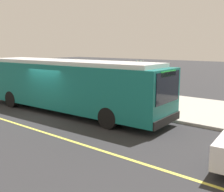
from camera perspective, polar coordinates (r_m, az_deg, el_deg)
name	(u,v)px	position (r m, az deg, el deg)	size (l,w,h in m)	color
ground_plane	(50,114)	(15.49, -12.80, -3.77)	(120.00, 120.00, 0.00)	#2B2B2D
sidewalk_curb	(117,98)	(19.64, 1.07, -0.32)	(44.00, 6.40, 0.15)	#A8A399
lane_stripe_center	(14,123)	(14.29, -19.77, -5.30)	(36.00, 0.14, 0.01)	#E0D64C
transit_bus_main	(67,84)	(15.56, -9.35, 2.49)	(12.48, 3.07, 2.95)	#146B66
bus_shelter	(129,72)	(19.13, 3.67, 4.95)	(2.90, 1.60, 2.48)	#333338
waiting_bench	(134,91)	(19.19, 4.67, 1.09)	(1.60, 0.48, 0.95)	brown
route_sign_post	(140,78)	(15.61, 5.82, 3.85)	(0.44, 0.08, 2.80)	#333338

